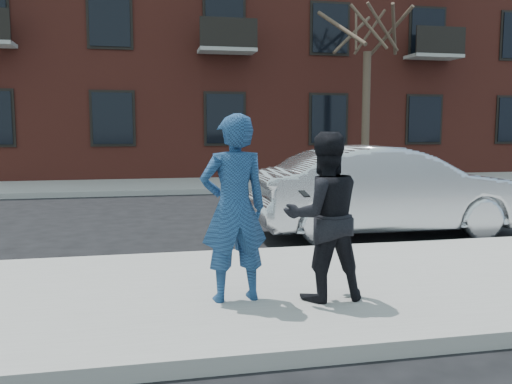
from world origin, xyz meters
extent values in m
plane|color=black|center=(0.00, 0.00, 0.00)|extent=(100.00, 100.00, 0.00)
cube|color=gray|center=(0.00, -0.25, 0.07)|extent=(50.00, 3.50, 0.15)
cube|color=#999691|center=(0.00, 1.55, 0.07)|extent=(50.00, 0.10, 0.15)
cube|color=gray|center=(0.00, 11.25, 0.07)|extent=(50.00, 3.50, 0.15)
cube|color=#999691|center=(0.00, 9.45, 0.07)|extent=(50.00, 0.10, 0.15)
cube|color=maroon|center=(2.00, 18.00, 6.00)|extent=(24.00, 10.00, 12.00)
cube|color=black|center=(3.90, 12.94, 2.20)|extent=(1.30, 0.06, 1.70)
cube|color=black|center=(3.90, 12.94, 5.40)|extent=(1.30, 0.06, 1.70)
cylinder|color=#3D2D24|center=(4.50, 11.00, 2.25)|extent=(0.26, 0.26, 4.20)
imported|color=#B7BABF|center=(1.45, 2.81, 0.78)|extent=(4.77, 1.70, 1.57)
imported|color=#224D83|center=(-1.87, -0.66, 1.08)|extent=(0.73, 0.52, 1.87)
cube|color=black|center=(-1.94, -0.44, 1.40)|extent=(0.08, 0.13, 0.08)
imported|color=black|center=(-0.98, -0.79, 1.00)|extent=(0.84, 0.66, 1.69)
cube|color=black|center=(-1.13, -0.62, 1.21)|extent=(0.10, 0.15, 0.06)
camera|label=1|loc=(-2.74, -5.90, 1.88)|focal=38.00mm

